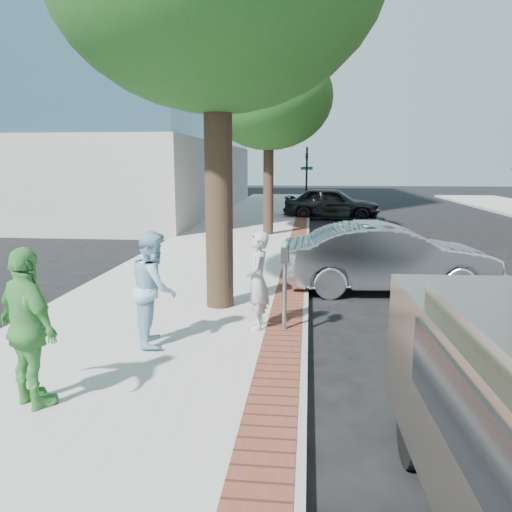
# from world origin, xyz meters

# --- Properties ---
(ground) EXTENTS (120.00, 120.00, 0.00)m
(ground) POSITION_xyz_m (0.00, 0.00, 0.00)
(ground) COLOR black
(ground) RESTS_ON ground
(sidewalk) EXTENTS (5.00, 60.00, 0.15)m
(sidewalk) POSITION_xyz_m (-1.50, 8.00, 0.07)
(sidewalk) COLOR #9E9991
(sidewalk) RESTS_ON ground
(brick_strip) EXTENTS (0.60, 60.00, 0.01)m
(brick_strip) POSITION_xyz_m (0.70, 8.00, 0.15)
(brick_strip) COLOR brown
(brick_strip) RESTS_ON sidewalk
(curb) EXTENTS (0.10, 60.00, 0.15)m
(curb) POSITION_xyz_m (1.05, 8.00, 0.07)
(curb) COLOR gray
(curb) RESTS_ON ground
(office_tower) EXTENTS (18.00, 22.00, 24.00)m
(office_tower) POSITION_xyz_m (-13.00, 22.00, 12.00)
(office_tower) COLOR slate
(office_tower) RESTS_ON ground
(office_base) EXTENTS (18.20, 22.20, 4.00)m
(office_base) POSITION_xyz_m (-13.00, 22.00, 2.00)
(office_base) COLOR gray
(office_base) RESTS_ON ground
(signal_near) EXTENTS (0.70, 0.15, 3.80)m
(signal_near) POSITION_xyz_m (0.90, 22.00, 2.25)
(signal_near) COLOR black
(signal_near) RESTS_ON ground
(tree_far) EXTENTS (4.80, 4.80, 7.14)m
(tree_far) POSITION_xyz_m (-0.50, 12.00, 5.30)
(tree_far) COLOR black
(tree_far) RESTS_ON sidewalk
(parking_meter) EXTENTS (0.12, 0.32, 1.47)m
(parking_meter) POSITION_xyz_m (0.71, 0.58, 1.21)
(parking_meter) COLOR gray
(parking_meter) RESTS_ON sidewalk
(person_gray) EXTENTS (0.42, 0.61, 1.62)m
(person_gray) POSITION_xyz_m (0.26, 0.63, 0.96)
(person_gray) COLOR #A3A3A8
(person_gray) RESTS_ON sidewalk
(person_officer) EXTENTS (0.86, 0.98, 1.73)m
(person_officer) POSITION_xyz_m (-1.22, -0.24, 1.01)
(person_officer) COLOR #8ABDD6
(person_officer) RESTS_ON sidewalk
(person_green) EXTENTS (1.14, 0.95, 1.82)m
(person_green) POSITION_xyz_m (-1.98, -2.35, 1.06)
(person_green) COLOR #489C47
(person_green) RESTS_ON sidewalk
(sedan_silver) EXTENTS (4.81, 2.07, 1.54)m
(sedan_silver) POSITION_xyz_m (2.89, 3.95, 0.77)
(sedan_silver) COLOR #A6A8AD
(sedan_silver) RESTS_ON ground
(bg_car) EXTENTS (5.13, 2.60, 1.67)m
(bg_car) POSITION_xyz_m (2.25, 18.95, 0.84)
(bg_car) COLOR black
(bg_car) RESTS_ON ground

